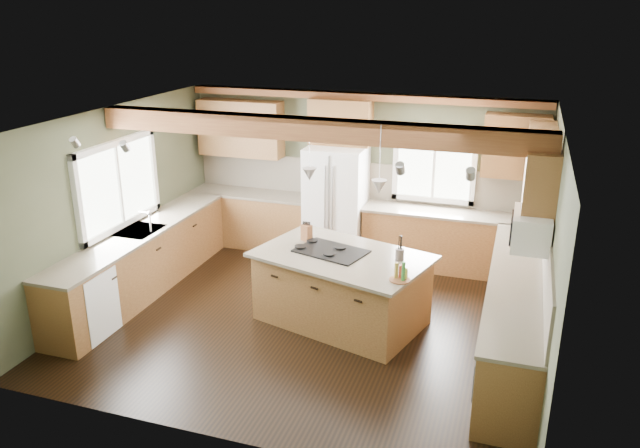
% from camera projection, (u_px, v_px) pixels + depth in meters
% --- Properties ---
extents(floor, '(5.60, 5.60, 0.00)m').
position_uv_depth(floor, '(310.00, 318.00, 8.11)').
color(floor, black).
rests_on(floor, ground).
extents(ceiling, '(5.60, 5.60, 0.00)m').
position_uv_depth(ceiling, '(309.00, 119.00, 7.24)').
color(ceiling, silver).
rests_on(ceiling, wall_back).
extents(wall_back, '(5.60, 0.00, 5.60)m').
position_uv_depth(wall_back, '(361.00, 174.00, 9.91)').
color(wall_back, '#424833').
rests_on(wall_back, ground).
extents(wall_left, '(0.00, 5.00, 5.00)m').
position_uv_depth(wall_left, '(116.00, 203.00, 8.50)').
color(wall_left, '#424833').
rests_on(wall_left, ground).
extents(wall_right, '(0.00, 5.00, 5.00)m').
position_uv_depth(wall_right, '(550.00, 251.00, 6.85)').
color(wall_right, '#424833').
rests_on(wall_right, ground).
extents(ceiling_beam, '(5.55, 0.26, 0.26)m').
position_uv_depth(ceiling_beam, '(311.00, 129.00, 7.35)').
color(ceiling_beam, '#5F2F1B').
rests_on(ceiling_beam, ceiling).
extents(soffit_trim, '(5.55, 0.20, 0.10)m').
position_uv_depth(soffit_trim, '(361.00, 97.00, 9.40)').
color(soffit_trim, '#5F2F1B').
rests_on(soffit_trim, ceiling).
extents(backsplash_back, '(5.58, 0.03, 0.58)m').
position_uv_depth(backsplash_back, '(361.00, 180.00, 9.93)').
color(backsplash_back, brown).
rests_on(backsplash_back, wall_back).
extents(backsplash_right, '(0.03, 3.70, 0.58)m').
position_uv_depth(backsplash_right, '(547.00, 257.00, 6.92)').
color(backsplash_right, brown).
rests_on(backsplash_right, wall_right).
extents(base_cab_back_left, '(2.02, 0.60, 0.88)m').
position_uv_depth(base_cab_back_left, '(252.00, 220.00, 10.46)').
color(base_cab_back_left, brown).
rests_on(base_cab_back_left, floor).
extents(counter_back_left, '(2.06, 0.64, 0.04)m').
position_uv_depth(counter_back_left, '(251.00, 193.00, 10.30)').
color(counter_back_left, brown).
rests_on(counter_back_left, base_cab_back_left).
extents(base_cab_back_right, '(2.62, 0.60, 0.88)m').
position_uv_depth(base_cab_back_right, '(450.00, 242.00, 9.49)').
color(base_cab_back_right, brown).
rests_on(base_cab_back_right, floor).
extents(counter_back_right, '(2.66, 0.64, 0.04)m').
position_uv_depth(counter_back_right, '(452.00, 213.00, 9.33)').
color(counter_back_right, brown).
rests_on(counter_back_right, base_cab_back_right).
extents(base_cab_left, '(0.60, 3.70, 0.88)m').
position_uv_depth(base_cab_left, '(143.00, 262.00, 8.74)').
color(base_cab_left, brown).
rests_on(base_cab_left, floor).
extents(counter_left, '(0.64, 3.74, 0.04)m').
position_uv_depth(counter_left, '(140.00, 232.00, 8.59)').
color(counter_left, brown).
rests_on(counter_left, base_cab_left).
extents(base_cab_right, '(0.60, 3.70, 0.88)m').
position_uv_depth(base_cab_right, '(514.00, 315.00, 7.27)').
color(base_cab_right, brown).
rests_on(base_cab_right, floor).
extents(counter_right, '(0.64, 3.74, 0.04)m').
position_uv_depth(counter_right, '(518.00, 279.00, 7.11)').
color(counter_right, brown).
rests_on(counter_right, base_cab_right).
extents(upper_cab_back_left, '(1.40, 0.35, 0.90)m').
position_uv_depth(upper_cab_back_left, '(241.00, 128.00, 10.12)').
color(upper_cab_back_left, brown).
rests_on(upper_cab_back_left, wall_back).
extents(upper_cab_over_fridge, '(0.96, 0.35, 0.70)m').
position_uv_depth(upper_cab_over_fridge, '(341.00, 122.00, 9.56)').
color(upper_cab_over_fridge, brown).
rests_on(upper_cab_over_fridge, wall_back).
extents(upper_cab_right, '(0.35, 2.20, 0.90)m').
position_uv_depth(upper_cab_right, '(540.00, 173.00, 7.48)').
color(upper_cab_right, brown).
rests_on(upper_cab_right, wall_right).
extents(upper_cab_back_corner, '(0.90, 0.35, 0.90)m').
position_uv_depth(upper_cab_back_corner, '(516.00, 146.00, 8.85)').
color(upper_cab_back_corner, brown).
rests_on(upper_cab_back_corner, wall_back).
extents(window_left, '(0.04, 1.60, 1.05)m').
position_uv_depth(window_left, '(117.00, 184.00, 8.45)').
color(window_left, white).
rests_on(window_left, wall_left).
extents(window_back, '(1.10, 0.04, 1.00)m').
position_uv_depth(window_back, '(434.00, 165.00, 9.47)').
color(window_back, white).
rests_on(window_back, wall_back).
extents(sink, '(0.50, 0.65, 0.03)m').
position_uv_depth(sink, '(140.00, 231.00, 8.59)').
color(sink, '#262628').
rests_on(sink, counter_left).
extents(faucet, '(0.02, 0.02, 0.28)m').
position_uv_depth(faucet, '(150.00, 223.00, 8.49)').
color(faucet, '#B2B2B7').
rests_on(faucet, sink).
extents(dishwasher, '(0.60, 0.60, 0.84)m').
position_uv_depth(dishwasher, '(83.00, 303.00, 7.58)').
color(dishwasher, white).
rests_on(dishwasher, floor).
extents(oven, '(0.60, 0.72, 0.84)m').
position_uv_depth(oven, '(508.00, 375.00, 6.11)').
color(oven, white).
rests_on(oven, floor).
extents(microwave, '(0.40, 0.70, 0.38)m').
position_uv_depth(microwave, '(532.00, 229.00, 6.78)').
color(microwave, white).
rests_on(microwave, wall_right).
extents(pendant_left, '(0.18, 0.18, 0.16)m').
position_uv_depth(pendant_left, '(309.00, 174.00, 7.69)').
color(pendant_left, '#B2B2B7').
rests_on(pendant_left, ceiling).
extents(pendant_right, '(0.18, 0.18, 0.16)m').
position_uv_depth(pendant_right, '(379.00, 187.00, 7.17)').
color(pendant_right, '#B2B2B7').
rests_on(pendant_right, ceiling).
extents(refrigerator, '(0.90, 0.74, 1.80)m').
position_uv_depth(refrigerator, '(336.00, 203.00, 9.79)').
color(refrigerator, white).
rests_on(refrigerator, floor).
extents(island, '(2.21, 1.69, 0.88)m').
position_uv_depth(island, '(342.00, 290.00, 7.91)').
color(island, brown).
rests_on(island, floor).
extents(island_top, '(2.37, 1.85, 0.04)m').
position_uv_depth(island_top, '(342.00, 256.00, 7.76)').
color(island_top, brown).
rests_on(island_top, island).
extents(cooktop, '(0.97, 0.78, 0.02)m').
position_uv_depth(cooktop, '(331.00, 251.00, 7.83)').
color(cooktop, black).
rests_on(cooktop, island_top).
extents(knife_block, '(0.16, 0.14, 0.22)m').
position_uv_depth(knife_block, '(307.00, 233.00, 8.18)').
color(knife_block, '#57391A').
rests_on(knife_block, island_top).
extents(utensil_crock, '(0.14, 0.14, 0.14)m').
position_uv_depth(utensil_crock, '(400.00, 254.00, 7.57)').
color(utensil_crock, '#413834').
rests_on(utensil_crock, island_top).
extents(bottle_tray, '(0.25, 0.25, 0.22)m').
position_uv_depth(bottle_tray, '(400.00, 271.00, 7.00)').
color(bottle_tray, brown).
rests_on(bottle_tray, island_top).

